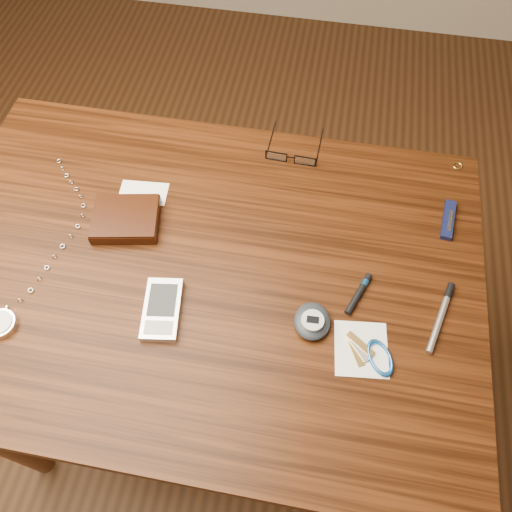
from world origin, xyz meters
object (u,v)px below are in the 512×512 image
(pedometer, at_px, (312,321))
(notepad_keys, at_px, (371,353))
(eyeglasses, at_px, (291,157))
(pocket_watch, at_px, (5,316))
(pocket_knife, at_px, (448,220))
(pda_phone, at_px, (162,309))
(wallet_and_card, at_px, (126,218))
(silver_pen, at_px, (442,312))
(desk, at_px, (204,292))

(pedometer, relative_size, notepad_keys, 0.63)
(eyeglasses, distance_m, pocket_watch, 0.60)
(eyeglasses, distance_m, pocket_knife, 0.33)
(pocket_watch, height_order, pda_phone, pda_phone)
(pocket_watch, relative_size, pocket_knife, 4.34)
(pocket_watch, xyz_separation_m, pedometer, (0.50, 0.08, 0.01))
(wallet_and_card, relative_size, pocket_knife, 1.85)
(wallet_and_card, xyz_separation_m, pocket_knife, (0.59, 0.11, -0.01))
(pocket_watch, bearing_deg, notepad_keys, 4.21)
(pocket_watch, distance_m, silver_pen, 0.73)
(pedometer, bearing_deg, wallet_and_card, 158.44)
(desk, xyz_separation_m, wallet_and_card, (-0.15, 0.07, 0.12))
(silver_pen, bearing_deg, notepad_keys, -140.21)
(pocket_watch, relative_size, notepad_keys, 3.44)
(wallet_and_card, height_order, pocket_watch, wallet_and_card)
(desk, distance_m, silver_pen, 0.44)
(wallet_and_card, bearing_deg, pda_phone, -55.23)
(notepad_keys, xyz_separation_m, silver_pen, (0.11, 0.09, 0.00))
(eyeglasses, bearing_deg, pda_phone, -113.78)
(eyeglasses, xyz_separation_m, pocket_watch, (-0.42, -0.43, -0.00))
(silver_pen, bearing_deg, pedometer, -164.48)
(wallet_and_card, xyz_separation_m, pda_phone, (0.11, -0.17, -0.00))
(pocket_knife, bearing_deg, silver_pen, -93.88)
(pocket_knife, bearing_deg, wallet_and_card, -169.56)
(notepad_keys, distance_m, silver_pen, 0.15)
(silver_pen, bearing_deg, pocket_knife, 86.12)
(wallet_and_card, relative_size, eyeglasses, 1.49)
(eyeglasses, xyz_separation_m, pedometer, (0.09, -0.35, 0.00))
(eyeglasses, relative_size, notepad_keys, 0.99)
(pedometer, bearing_deg, desk, 160.28)
(pedometer, height_order, silver_pen, pedometer)
(eyeglasses, bearing_deg, wallet_and_card, -143.32)
(desk, bearing_deg, notepad_keys, -19.57)
(eyeglasses, bearing_deg, pocket_knife, -17.65)
(notepad_keys, relative_size, pocket_knife, 1.26)
(pedometer, bearing_deg, silver_pen, 15.52)
(pocket_watch, bearing_deg, pocket_knife, 24.47)
(pocket_watch, height_order, pocket_knife, pocket_watch)
(wallet_and_card, relative_size, silver_pen, 1.22)
(desk, distance_m, notepad_keys, 0.35)
(pocket_watch, distance_m, pedometer, 0.51)
(pocket_watch, relative_size, pda_phone, 3.25)
(wallet_and_card, relative_size, pocket_watch, 0.43)
(notepad_keys, bearing_deg, pocket_watch, -175.79)
(wallet_and_card, xyz_separation_m, pocket_watch, (-0.14, -0.22, -0.01))
(desk, bearing_deg, wallet_and_card, 156.01)
(pedometer, xyz_separation_m, silver_pen, (0.21, 0.06, -0.01))
(pda_phone, distance_m, silver_pen, 0.47)
(desk, bearing_deg, pocket_knife, 22.14)
(wallet_and_card, bearing_deg, pocket_knife, 10.44)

